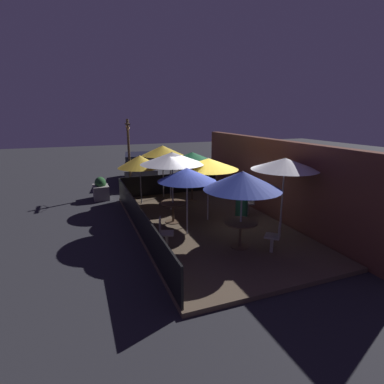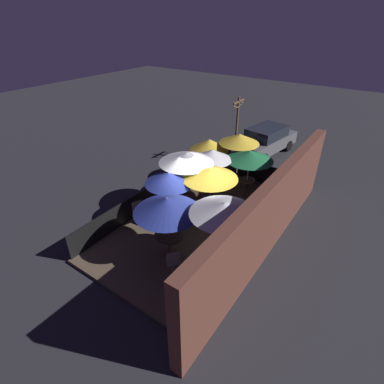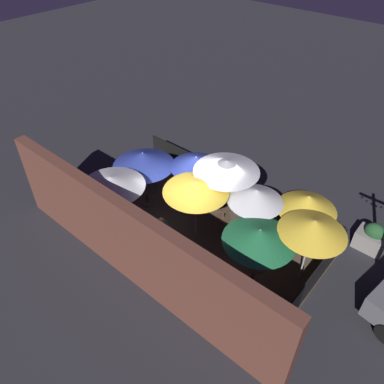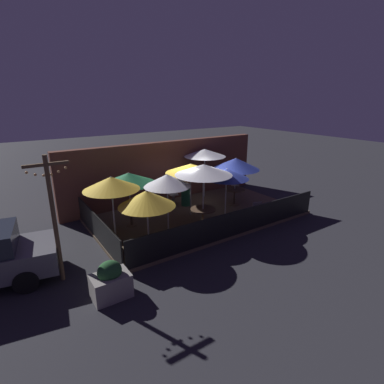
% 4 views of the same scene
% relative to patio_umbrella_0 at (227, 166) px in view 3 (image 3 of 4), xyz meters
% --- Properties ---
extents(ground_plane, '(60.00, 60.00, 0.00)m').
position_rel_patio_umbrella_0_xyz_m(ground_plane, '(0.53, 1.09, -2.41)').
color(ground_plane, '#26262B').
extents(patio_deck, '(8.79, 4.94, 0.12)m').
position_rel_patio_umbrella_0_xyz_m(patio_deck, '(0.53, 1.09, -2.35)').
color(patio_deck, brown).
rests_on(patio_deck, ground_plane).
extents(building_wall, '(10.39, 0.36, 2.96)m').
position_rel_patio_umbrella_0_xyz_m(building_wall, '(0.53, 3.79, -0.93)').
color(building_wall, brown).
rests_on(building_wall, ground_plane).
extents(fence_front, '(8.59, 0.05, 0.95)m').
position_rel_patio_umbrella_0_xyz_m(fence_front, '(0.53, -1.33, -1.81)').
color(fence_front, black).
rests_on(fence_front, patio_deck).
extents(fence_side_left, '(0.05, 4.74, 0.95)m').
position_rel_patio_umbrella_0_xyz_m(fence_side_left, '(-3.83, 1.09, -1.81)').
color(fence_side_left, black).
rests_on(fence_side_left, patio_deck).
extents(patio_umbrella_0, '(2.18, 2.18, 2.49)m').
position_rel_patio_umbrella_0_xyz_m(patio_umbrella_0, '(0.00, 0.00, 0.00)').
color(patio_umbrella_0, '#B2B2B7').
rests_on(patio_umbrella_0, patio_deck).
extents(patio_umbrella_1, '(2.04, 2.04, 2.15)m').
position_rel_patio_umbrella_0_xyz_m(patio_umbrella_1, '(-2.33, 1.62, -0.35)').
color(patio_umbrella_1, '#B2B2B7').
rests_on(patio_umbrella_1, patio_deck).
extents(patio_umbrella_2, '(2.17, 2.17, 2.23)m').
position_rel_patio_umbrella_0_xyz_m(patio_umbrella_2, '(2.67, 1.18, -0.31)').
color(patio_umbrella_2, '#B2B2B7').
rests_on(patio_umbrella_2, patio_deck).
extents(patio_umbrella_3, '(1.84, 1.84, 2.08)m').
position_rel_patio_umbrella_0_xyz_m(patio_umbrella_3, '(-2.64, -0.59, -0.46)').
color(patio_umbrella_3, '#B2B2B7').
rests_on(patio_umbrella_3, patio_deck).
extents(patio_umbrella_4, '(1.72, 1.72, 2.23)m').
position_rel_patio_umbrella_0_xyz_m(patio_umbrella_4, '(-1.37, 0.34, -0.28)').
color(patio_umbrella_4, '#B2B2B7').
rests_on(patio_umbrella_4, patio_deck).
extents(patio_umbrella_5, '(1.88, 1.88, 2.37)m').
position_rel_patio_umbrella_0_xyz_m(patio_umbrella_5, '(-3.35, 0.59, -0.14)').
color(patio_umbrella_5, '#B2B2B7').
rests_on(patio_umbrella_5, patio_deck).
extents(patio_umbrella_6, '(2.06, 2.06, 2.44)m').
position_rel_patio_umbrella_0_xyz_m(patio_umbrella_6, '(2.19, 2.93, -0.03)').
color(patio_umbrella_6, '#B2B2B7').
rests_on(patio_umbrella_6, patio_deck).
extents(patio_umbrella_7, '(2.10, 2.10, 2.25)m').
position_rel_patio_umbrella_0_xyz_m(patio_umbrella_7, '(0.24, 1.24, -0.23)').
color(patio_umbrella_7, '#B2B2B7').
rests_on(patio_umbrella_7, patio_deck).
extents(patio_umbrella_8, '(1.82, 1.82, 2.15)m').
position_rel_patio_umbrella_0_xyz_m(patio_umbrella_8, '(1.21, 0.09, -0.34)').
color(patio_umbrella_8, '#B2B2B7').
rests_on(patio_umbrella_8, patio_deck).
extents(dining_table_0, '(0.99, 0.99, 0.72)m').
position_rel_patio_umbrella_0_xyz_m(dining_table_0, '(0.00, 0.00, -1.71)').
color(dining_table_0, '#4C3828').
rests_on(dining_table_0, patio_deck).
extents(dining_table_1, '(0.72, 0.72, 0.78)m').
position_rel_patio_umbrella_0_xyz_m(dining_table_1, '(-2.33, 1.62, -1.68)').
color(dining_table_1, '#4C3828').
rests_on(dining_table_1, patio_deck).
extents(dining_table_2, '(0.96, 0.96, 0.77)m').
position_rel_patio_umbrella_0_xyz_m(dining_table_2, '(2.67, 1.18, -1.67)').
color(dining_table_2, '#4C3828').
rests_on(dining_table_2, patio_deck).
extents(patio_chair_0, '(0.44, 0.44, 0.93)m').
position_rel_patio_umbrella_0_xyz_m(patio_chair_0, '(0.33, 2.90, -1.78)').
color(patio_chair_0, gray).
rests_on(patio_chair_0, patio_deck).
extents(patio_chair_1, '(0.51, 0.51, 0.91)m').
position_rel_patio_umbrella_0_xyz_m(patio_chair_1, '(1.97, -0.88, -1.79)').
color(patio_chair_1, gray).
rests_on(patio_chair_1, patio_deck).
extents(patio_chair_2, '(0.57, 0.57, 0.94)m').
position_rel_patio_umbrella_0_xyz_m(patio_chair_2, '(3.33, 1.88, -1.77)').
color(patio_chair_2, gray).
rests_on(patio_chair_2, patio_deck).
extents(patron_0, '(0.46, 0.46, 1.22)m').
position_rel_patio_umbrella_0_xyz_m(patron_0, '(0.71, 2.36, -1.75)').
color(patron_0, '#236642').
rests_on(patron_0, patio_deck).
extents(planter_box, '(0.98, 0.68, 1.04)m').
position_rel_patio_umbrella_0_xyz_m(planter_box, '(-4.47, -2.11, -1.95)').
color(planter_box, gray).
rests_on(planter_box, ground_plane).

